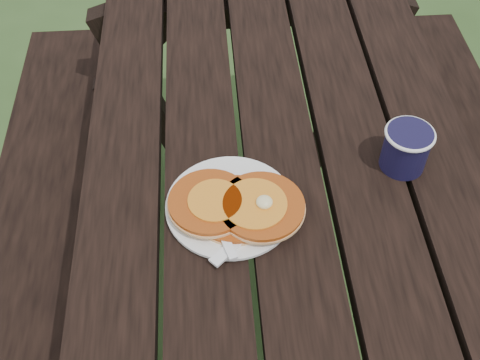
{
  "coord_description": "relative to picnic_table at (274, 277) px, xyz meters",
  "views": [
    {
      "loc": [
        -0.13,
        -0.74,
        1.6
      ],
      "look_at": [
        -0.09,
        -0.06,
        0.8
      ],
      "focal_mm": 45.0,
      "sensor_mm": 36.0,
      "label": 1
    }
  ],
  "objects": [
    {
      "name": "fork",
      "position": [
        -0.12,
        -0.15,
        0.4
      ],
      "size": [
        0.08,
        0.16,
        0.01
      ],
      "primitive_type": null,
      "rotation": [
        0.0,
        0.0,
        0.3
      ],
      "color": "white",
      "rests_on": "plate"
    },
    {
      "name": "coffee_cup",
      "position": [
        0.22,
        -0.0,
        0.43
      ],
      "size": [
        0.09,
        0.09,
        0.09
      ],
      "rotation": [
        0.0,
        0.0,
        0.23
      ],
      "color": "black",
      "rests_on": "picnic_table"
    },
    {
      "name": "picnic_table",
      "position": [
        0.0,
        0.0,
        0.0
      ],
      "size": [
        1.36,
        1.8,
        0.75
      ],
      "color": "black",
      "rests_on": "ground"
    },
    {
      "name": "knife",
      "position": [
        -0.08,
        -0.14,
        0.39
      ],
      "size": [
        0.14,
        0.14,
        0.0
      ],
      "primitive_type": "cube",
      "rotation": [
        0.0,
        0.0,
        -0.81
      ],
      "color": "white",
      "rests_on": "plate"
    },
    {
      "name": "ground",
      "position": [
        0.0,
        0.0,
        -0.37
      ],
      "size": [
        60.0,
        60.0,
        0.0
      ],
      "primitive_type": "plane",
      "color": "#2A411C",
      "rests_on": "ground"
    },
    {
      "name": "pancake_stack",
      "position": [
        -0.09,
        -0.1,
        0.41
      ],
      "size": [
        0.24,
        0.16,
        0.04
      ],
      "rotation": [
        0.0,
        0.0,
        0.1
      ],
      "color": "#B44C14",
      "rests_on": "plate"
    },
    {
      "name": "plate",
      "position": [
        -0.1,
        -0.08,
        0.39
      ],
      "size": [
        0.23,
        0.23,
        0.01
      ],
      "primitive_type": "cylinder",
      "rotation": [
        0.0,
        0.0,
        -0.04
      ],
      "color": "white",
      "rests_on": "picnic_table"
    }
  ]
}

